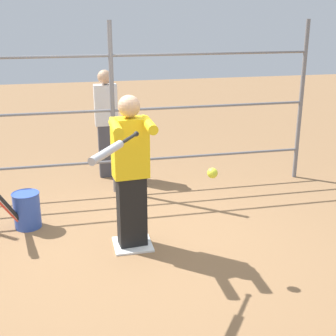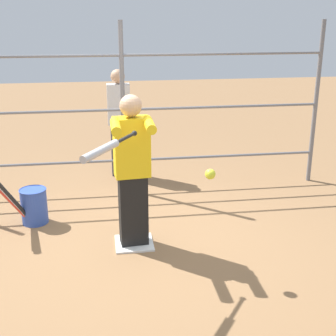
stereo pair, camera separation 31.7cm
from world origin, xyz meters
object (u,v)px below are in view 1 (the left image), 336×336
Objects in this scene: baseball_bat_swinging at (111,150)px; bystander_behind_fence at (107,122)px; softball_in_flight at (212,173)px; batter at (131,169)px; bat_bucket at (23,209)px.

baseball_bat_swinging is 0.44× the size of bystander_behind_fence.
baseball_bat_swinging reaches higher than softball_in_flight.
batter is 2.08× the size of bat_bucket.
softball_in_flight is 0.12× the size of bat_bucket.
bat_bucket is (0.88, -1.49, -1.07)m from baseball_bat_swinging.
bat_bucket is at bearing -30.68° from batter.
bat_bucket is (1.15, -0.68, -0.62)m from batter.
softball_in_flight is at bearing 103.42° from bystander_behind_fence.
batter is at bearing 90.73° from bystander_behind_fence.
bystander_behind_fence is at bearing -94.42° from baseball_bat_swinging.
bat_bucket is at bearing 55.02° from bystander_behind_fence.
batter reaches higher than baseball_bat_swinging.
bystander_behind_fence is (-1.12, -1.60, 0.58)m from bat_bucket.
bystander_behind_fence is (0.69, -2.88, -0.16)m from softball_in_flight.
baseball_bat_swinging reaches higher than bat_bucket.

